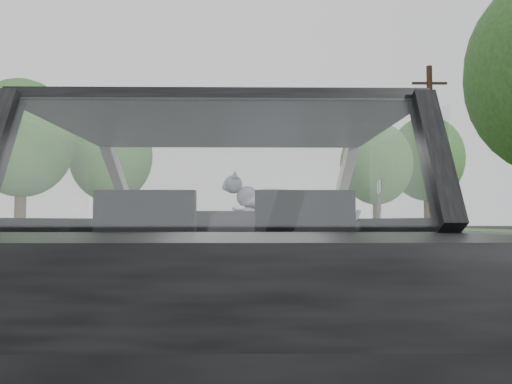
{
  "coord_description": "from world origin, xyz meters",
  "views": [
    {
      "loc": [
        0.12,
        -2.92,
        0.94
      ],
      "look_at": [
        0.17,
        0.57,
        1.14
      ],
      "focal_mm": 35.0,
      "sensor_mm": 36.0,
      "label": 1
    }
  ],
  "objects_px": {
    "subject_car": "(228,257)",
    "highway_sign": "(380,210)",
    "other_car": "(261,222)",
    "utility_pole": "(431,153)",
    "cat": "(274,198)"
  },
  "relations": [
    {
      "from": "subject_car",
      "to": "highway_sign",
      "type": "bearing_deg",
      "value": 72.71
    },
    {
      "from": "cat",
      "to": "highway_sign",
      "type": "relative_size",
      "value": 0.24
    },
    {
      "from": "subject_car",
      "to": "utility_pole",
      "type": "distance_m",
      "value": 20.75
    },
    {
      "from": "cat",
      "to": "subject_car",
      "type": "bearing_deg",
      "value": -115.56
    },
    {
      "from": "subject_car",
      "to": "highway_sign",
      "type": "height_order",
      "value": "highway_sign"
    },
    {
      "from": "cat",
      "to": "other_car",
      "type": "relative_size",
      "value": 0.13
    },
    {
      "from": "subject_car",
      "to": "other_car",
      "type": "height_order",
      "value": "other_car"
    },
    {
      "from": "highway_sign",
      "to": "utility_pole",
      "type": "xyz_separation_m",
      "value": [
        2.37,
        0.3,
        2.54
      ]
    },
    {
      "from": "cat",
      "to": "utility_pole",
      "type": "xyz_separation_m",
      "value": [
        7.84,
        18.18,
        2.79
      ]
    },
    {
      "from": "other_car",
      "to": "utility_pole",
      "type": "xyz_separation_m",
      "value": [
        7.49,
        -0.51,
        3.07
      ]
    },
    {
      "from": "other_car",
      "to": "utility_pole",
      "type": "bearing_deg",
      "value": -5.82
    },
    {
      "from": "subject_car",
      "to": "highway_sign",
      "type": "distance_m",
      "value": 19.41
    },
    {
      "from": "subject_car",
      "to": "other_car",
      "type": "xyz_separation_m",
      "value": [
        0.64,
        19.34,
        0.09
      ]
    },
    {
      "from": "utility_pole",
      "to": "subject_car",
      "type": "bearing_deg",
      "value": -113.36
    },
    {
      "from": "subject_car",
      "to": "utility_pole",
      "type": "xyz_separation_m",
      "value": [
        8.13,
        18.82,
        3.16
      ]
    }
  ]
}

